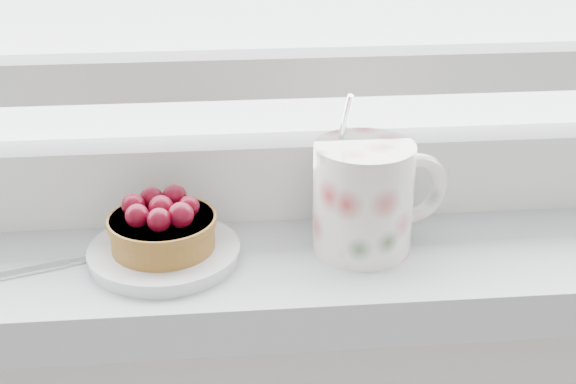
{
  "coord_description": "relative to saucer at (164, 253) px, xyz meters",
  "views": [
    {
      "loc": [
        -0.04,
        1.3,
        1.26
      ],
      "look_at": [
        0.02,
        1.88,
        1.0
      ],
      "focal_mm": 50.0,
      "sensor_mm": 36.0,
      "label": 1
    }
  ],
  "objects": [
    {
      "name": "saucer",
      "position": [
        0.0,
        0.0,
        0.0
      ],
      "size": [
        0.12,
        0.12,
        0.01
      ],
      "primitive_type": "cylinder",
      "color": "silver",
      "rests_on": "windowsill"
    },
    {
      "name": "raspberry_tart",
      "position": [
        -0.0,
        -0.0,
        0.03
      ],
      "size": [
        0.09,
        0.09,
        0.05
      ],
      "color": "brown",
      "rests_on": "saucer"
    },
    {
      "name": "floral_mug",
      "position": [
        0.17,
        0.01,
        0.04
      ],
      "size": [
        0.13,
        0.1,
        0.13
      ],
      "color": "white",
      "rests_on": "windowsill"
    },
    {
      "name": "fork",
      "position": [
        -0.09,
        -0.01,
        -0.0
      ],
      "size": [
        0.16,
        0.07,
        0.0
      ],
      "color": "silver",
      "rests_on": "windowsill"
    }
  ]
}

